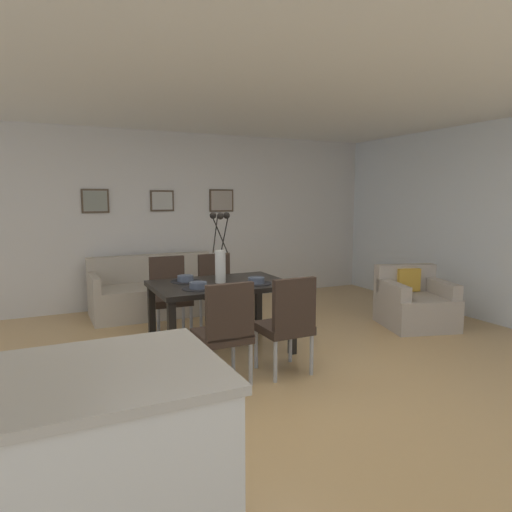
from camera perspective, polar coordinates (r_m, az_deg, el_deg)
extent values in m
plane|color=tan|center=(4.28, -0.81, -14.99)|extent=(9.00, 9.00, 0.00)
cube|color=silver|center=(7.05, -12.03, 4.54)|extent=(9.00, 0.10, 2.60)
cube|color=white|center=(6.65, 27.44, 3.71)|extent=(0.10, 6.30, 2.60)
cube|color=white|center=(4.44, -3.19, 20.53)|extent=(9.00, 7.20, 0.08)
cube|color=black|center=(4.79, -4.47, -3.64)|extent=(1.40, 0.93, 0.05)
cube|color=black|center=(5.49, 0.29, -6.16)|extent=(0.07, 0.07, 0.69)
cube|color=black|center=(5.08, -12.93, -7.47)|extent=(0.07, 0.07, 0.69)
cube|color=black|center=(4.79, 4.60, -8.19)|extent=(0.07, 0.07, 0.69)
cube|color=black|center=(4.31, -10.50, -10.06)|extent=(0.07, 0.07, 0.69)
cube|color=#33261E|center=(4.06, -4.31, -9.95)|extent=(0.44, 0.44, 0.08)
cube|color=#33261E|center=(3.82, -3.28, -7.00)|extent=(0.42, 0.06, 0.48)
cylinder|color=#9EA0A5|center=(4.37, -2.87, -11.85)|extent=(0.04, 0.04, 0.38)
cylinder|color=#9EA0A5|center=(4.24, -7.70, -12.51)|extent=(0.04, 0.04, 0.38)
cylinder|color=#9EA0A5|center=(4.04, -0.68, -13.46)|extent=(0.04, 0.04, 0.38)
cylinder|color=#9EA0A5|center=(3.91, -5.88, -14.26)|extent=(0.04, 0.04, 0.38)
cube|color=#33261E|center=(5.49, -10.61, -5.47)|extent=(0.46, 0.46, 0.08)
cube|color=#33261E|center=(5.62, -11.09, -2.48)|extent=(0.42, 0.08, 0.48)
cylinder|color=#9EA0A5|center=(5.33, -12.12, -8.46)|extent=(0.04, 0.04, 0.38)
cylinder|color=#9EA0A5|center=(5.41, -8.13, -8.13)|extent=(0.04, 0.04, 0.38)
cylinder|color=#9EA0A5|center=(5.69, -12.86, -7.46)|extent=(0.04, 0.04, 0.38)
cylinder|color=#9EA0A5|center=(5.76, -9.11, -7.17)|extent=(0.04, 0.04, 0.38)
cube|color=#33261E|center=(4.29, 3.47, -9.00)|extent=(0.45, 0.45, 0.08)
cube|color=#33261E|center=(4.06, 4.84, -6.14)|extent=(0.42, 0.07, 0.48)
cylinder|color=#9EA0A5|center=(4.61, 4.33, -10.84)|extent=(0.04, 0.04, 0.38)
cylinder|color=#9EA0A5|center=(4.43, 0.02, -11.56)|extent=(0.04, 0.04, 0.38)
cylinder|color=#9EA0A5|center=(4.30, 6.98, -12.21)|extent=(0.04, 0.04, 0.38)
cylinder|color=#9EA0A5|center=(4.12, 2.45, -13.08)|extent=(0.04, 0.04, 0.38)
cube|color=#33261E|center=(5.68, -4.43, -4.93)|extent=(0.47, 0.47, 0.08)
cube|color=#33261E|center=(5.80, -5.27, -2.07)|extent=(0.42, 0.09, 0.48)
cylinder|color=#9EA0A5|center=(5.49, -5.35, -7.85)|extent=(0.04, 0.04, 0.38)
cylinder|color=#9EA0A5|center=(5.65, -1.82, -7.37)|extent=(0.04, 0.04, 0.38)
cylinder|color=#9EA0A5|center=(5.83, -6.92, -6.98)|extent=(0.04, 0.04, 0.38)
cylinder|color=#9EA0A5|center=(5.98, -3.55, -6.56)|extent=(0.04, 0.04, 0.38)
cylinder|color=silver|center=(4.76, -4.50, -1.33)|extent=(0.11, 0.11, 0.34)
cylinder|color=black|center=(4.76, -3.97, 2.67)|extent=(0.05, 0.12, 0.37)
sphere|color=black|center=(4.76, -3.71, 5.09)|extent=(0.07, 0.07, 0.07)
cylinder|color=black|center=(4.76, -5.10, 2.66)|extent=(0.08, 0.05, 0.38)
sphere|color=black|center=(4.76, -5.41, 5.07)|extent=(0.07, 0.07, 0.07)
cylinder|color=black|center=(4.66, -4.49, 2.57)|extent=(0.15, 0.06, 0.36)
sphere|color=black|center=(4.62, -4.50, 5.01)|extent=(0.07, 0.07, 0.07)
cylinder|color=black|center=(4.49, -7.26, -4.06)|extent=(0.32, 0.32, 0.01)
cylinder|color=#475166|center=(4.48, -7.27, -3.65)|extent=(0.17, 0.17, 0.06)
cylinder|color=#3C4556|center=(4.48, -7.27, -3.46)|extent=(0.13, 0.13, 0.04)
cylinder|color=black|center=(4.88, -8.83, -3.16)|extent=(0.32, 0.32, 0.01)
cylinder|color=#475166|center=(4.88, -8.83, -2.78)|extent=(0.17, 0.17, 0.06)
cylinder|color=#3C4556|center=(4.87, -8.84, -2.61)|extent=(0.13, 0.13, 0.04)
cylinder|color=black|center=(4.72, 0.02, -3.44)|extent=(0.32, 0.32, 0.01)
cylinder|color=#475166|center=(4.71, 0.02, -3.04)|extent=(0.17, 0.17, 0.06)
cylinder|color=#3C4556|center=(4.71, 0.02, -2.86)|extent=(0.13, 0.13, 0.04)
cube|color=#B2A899|center=(6.56, -12.34, -5.30)|extent=(1.76, 0.84, 0.42)
cube|color=#B2A899|center=(6.81, -13.09, -1.42)|extent=(1.76, 0.16, 0.38)
cube|color=#B2A899|center=(6.73, -5.51, -2.14)|extent=(0.10, 0.84, 0.20)
cube|color=#B2A899|center=(6.36, -19.72, -3.10)|extent=(0.10, 0.84, 0.20)
cube|color=#ADA399|center=(6.13, 19.42, -6.53)|extent=(0.99, 0.99, 0.40)
cube|color=#ADA399|center=(6.33, 18.17, -2.58)|extent=(0.81, 0.38, 0.35)
cube|color=#ADA399|center=(6.22, 22.29, -3.73)|extent=(0.32, 0.69, 0.18)
cube|color=#ADA399|center=(5.90, 16.82, -4.07)|extent=(0.32, 0.69, 0.18)
cube|color=gold|center=(6.25, 18.59, -2.87)|extent=(0.31, 0.16, 0.30)
cube|color=silver|center=(2.25, -20.88, -24.92)|extent=(1.14, 0.81, 0.88)
cube|color=#A8A399|center=(2.05, -21.48, -13.94)|extent=(1.18, 0.85, 0.04)
cube|color=#473828|center=(6.82, -19.51, 6.52)|extent=(0.37, 0.02, 0.34)
cube|color=gray|center=(6.80, -19.50, 6.52)|extent=(0.32, 0.01, 0.29)
cube|color=#473828|center=(6.98, -11.69, 6.80)|extent=(0.35, 0.02, 0.31)
cube|color=#B2B2AD|center=(6.97, -11.66, 6.80)|extent=(0.30, 0.01, 0.26)
cube|color=#473828|center=(7.27, -4.36, 6.95)|extent=(0.40, 0.02, 0.35)
cube|color=#9E9389|center=(7.26, -4.32, 6.94)|extent=(0.35, 0.01, 0.30)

